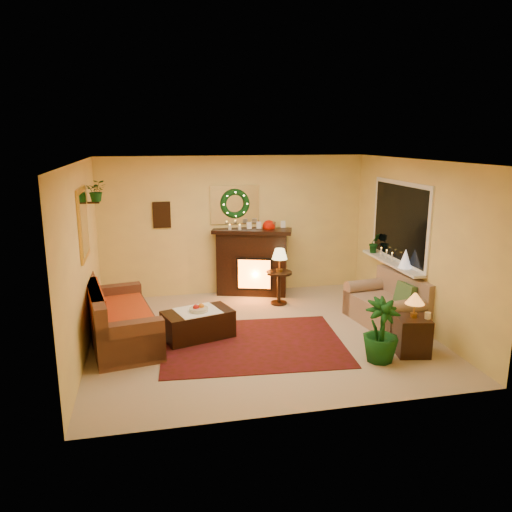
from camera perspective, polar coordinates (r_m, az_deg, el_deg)
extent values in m
plane|color=beige|center=(7.67, 0.56, -8.98)|extent=(5.00, 5.00, 0.00)
plane|color=white|center=(7.10, 0.61, 10.80)|extent=(5.00, 5.00, 0.00)
plane|color=#EFD88C|center=(9.44, -2.44, 3.50)|extent=(5.00, 5.00, 0.00)
plane|color=#EFD88C|center=(5.19, 6.10, -4.90)|extent=(5.00, 5.00, 0.00)
plane|color=#EFD88C|center=(7.17, -19.31, -0.45)|extent=(4.50, 4.50, 0.00)
plane|color=#EFD88C|center=(8.19, 17.91, 1.32)|extent=(4.50, 4.50, 0.00)
cube|color=maroon|center=(7.34, -0.36, -10.00)|extent=(2.74, 2.14, 0.01)
cube|color=#3C2B1D|center=(7.57, -15.14, -6.31)|extent=(1.20, 2.09, 0.85)
cube|color=red|center=(7.70, -15.24, -5.77)|extent=(0.78, 1.27, 0.02)
cube|color=black|center=(9.45, -0.47, -1.13)|extent=(1.36, 0.79, 1.19)
sphere|color=#C21100|center=(9.34, 1.47, 3.40)|extent=(0.23, 0.23, 0.23)
cylinder|color=white|center=(9.23, -3.02, 3.01)|extent=(0.06, 0.06, 0.18)
cylinder|color=white|center=(9.21, -1.88, 2.99)|extent=(0.06, 0.06, 0.18)
cube|color=white|center=(9.36, -2.44, 5.89)|extent=(0.92, 0.02, 0.72)
torus|color=#194719|center=(9.32, -2.40, 5.98)|extent=(0.55, 0.11, 0.55)
cube|color=#381E11|center=(9.25, -10.73, 4.64)|extent=(0.32, 0.03, 0.48)
cube|color=gold|center=(7.37, -19.15, 3.51)|extent=(0.03, 0.84, 1.00)
imported|color=#194719|center=(8.06, -17.68, 5.99)|extent=(0.33, 0.28, 0.36)
cube|color=tan|center=(8.22, 14.72, -4.76)|extent=(0.97, 1.46, 0.79)
cube|color=white|center=(8.61, 16.13, 3.70)|extent=(0.03, 1.86, 1.36)
cube|color=black|center=(8.60, 16.04, 3.70)|extent=(0.02, 1.70, 1.22)
cube|color=white|center=(8.70, 15.23, -0.73)|extent=(0.22, 1.86, 0.04)
cone|color=white|center=(8.28, 16.70, -0.31)|extent=(0.21, 0.21, 0.32)
imported|color=#1B461E|center=(9.23, 13.39, 1.56)|extent=(0.26, 0.21, 0.47)
cylinder|color=#452B1A|center=(8.94, 2.63, -3.50)|extent=(0.54, 0.54, 0.60)
cone|color=#EEDC87|center=(8.80, 2.72, -0.04)|extent=(0.28, 0.28, 0.42)
cube|color=#3A2714|center=(7.27, 17.40, -8.64)|extent=(0.50, 0.50, 0.53)
cone|color=orange|center=(7.13, 17.69, -5.02)|extent=(0.26, 0.26, 0.38)
cube|color=black|center=(7.54, -6.65, -7.78)|extent=(1.12, 0.82, 0.42)
cylinder|color=beige|center=(7.43, -6.56, -6.13)|extent=(0.28, 0.28, 0.06)
imported|color=black|center=(6.87, 14.08, -8.11)|extent=(1.63, 1.63, 2.57)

